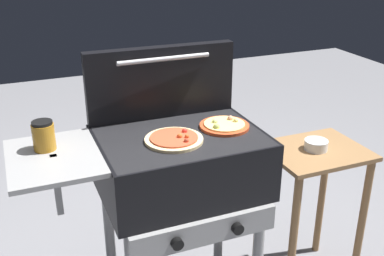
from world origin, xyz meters
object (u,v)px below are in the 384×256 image
at_px(pizza_cheese, 224,125).
at_px(prep_table, 312,188).
at_px(grill, 178,169).
at_px(pizza_pepperoni, 174,139).
at_px(topping_bowl_near, 317,146).
at_px(sauce_jar, 44,136).

xyz_separation_m(pizza_cheese, prep_table, (0.47, -0.00, -0.39)).
bearing_deg(grill, pizza_cheese, 1.29).
height_order(grill, pizza_pepperoni, pizza_pepperoni).
bearing_deg(topping_bowl_near, pizza_cheese, 179.50).
relative_size(grill, topping_bowl_near, 9.08).
bearing_deg(grill, prep_table, 0.37).
bearing_deg(pizza_pepperoni, topping_bowl_near, 3.62).
height_order(grill, sauce_jar, sauce_jar).
bearing_deg(pizza_cheese, sauce_jar, 174.76).
relative_size(pizza_pepperoni, pizza_cheese, 1.10).
height_order(pizza_cheese, sauce_jar, sauce_jar).
distance_m(grill, pizza_cheese, 0.26).
relative_size(pizza_cheese, topping_bowl_near, 1.90).
distance_m(pizza_pepperoni, prep_table, 0.81).
height_order(pizza_pepperoni, prep_table, pizza_pepperoni).
height_order(pizza_cheese, topping_bowl_near, pizza_cheese).
bearing_deg(prep_table, sauce_jar, 176.87).
height_order(pizza_pepperoni, pizza_cheese, pizza_cheese).
distance_m(sauce_jar, prep_table, 1.24).
height_order(sauce_jar, prep_table, sauce_jar).
xyz_separation_m(pizza_pepperoni, prep_table, (0.70, 0.05, -0.39)).
distance_m(grill, sauce_jar, 0.53).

